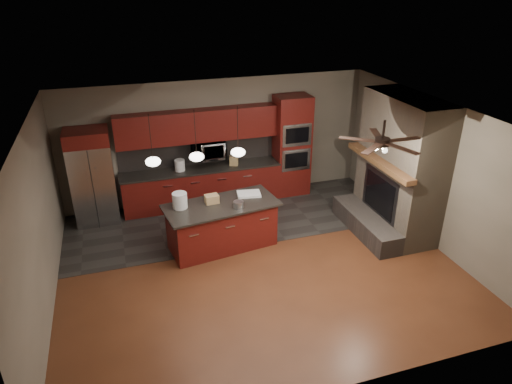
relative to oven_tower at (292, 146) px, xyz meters
name	(u,v)px	position (x,y,z in m)	size (l,w,h in m)	color
ground	(258,263)	(-1.70, -2.69, -1.19)	(7.00, 7.00, 0.00)	brown
ceiling	(258,116)	(-1.70, -2.69, 1.61)	(7.00, 6.00, 0.02)	white
back_wall	(218,141)	(-1.70, 0.31, 0.21)	(7.00, 0.02, 2.80)	gray
right_wall	(431,171)	(1.80, -2.69, 0.21)	(0.02, 6.00, 2.80)	gray
left_wall	(37,226)	(-5.20, -2.69, 0.21)	(0.02, 6.00, 2.80)	gray
slate_tile_patch	(233,218)	(-1.70, -0.89, -1.19)	(7.00, 2.40, 0.01)	#2D2B28
fireplace_column	(397,171)	(1.34, -2.29, 0.11)	(1.30, 2.10, 2.80)	#726451
back_cabinetry	(201,168)	(-2.18, 0.05, -0.30)	(3.59, 0.64, 2.20)	#5D1411
oven_tower	(292,146)	(0.00, 0.00, 0.00)	(0.80, 0.63, 2.38)	#5D1411
microwave	(208,150)	(-1.98, 0.06, 0.11)	(0.73, 0.41, 0.50)	silver
refrigerator	(93,177)	(-4.48, -0.07, -0.17)	(0.87, 0.75, 2.04)	silver
kitchen_island	(222,225)	(-2.17, -1.90, -0.73)	(2.25, 1.26, 0.92)	#5D1411
white_bucket	(180,200)	(-2.93, -1.80, -0.12)	(0.27, 0.27, 0.30)	silver
paint_can	(238,204)	(-1.90, -2.13, -0.21)	(0.19, 0.19, 0.13)	#B0AFB4
paint_tray	(249,194)	(-1.56, -1.68, -0.25)	(0.45, 0.31, 0.04)	white
cardboard_box	(212,199)	(-2.33, -1.79, -0.19)	(0.25, 0.18, 0.16)	tan
counter_bucket	(180,165)	(-2.65, 0.01, -0.17)	(0.22, 0.22, 0.25)	white
counter_box	(234,161)	(-1.42, -0.04, -0.19)	(0.19, 0.15, 0.21)	tan
pendant_left	(153,161)	(-3.35, -1.99, 0.77)	(0.26, 0.26, 0.92)	black
pendant_center	(197,157)	(-2.60, -1.99, 0.77)	(0.26, 0.26, 0.92)	black
pendant_right	(238,152)	(-1.85, -1.99, 0.77)	(0.26, 0.26, 0.92)	black
ceiling_fan	(382,141)	(0.10, -3.49, 1.27)	(1.27, 1.33, 0.41)	black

